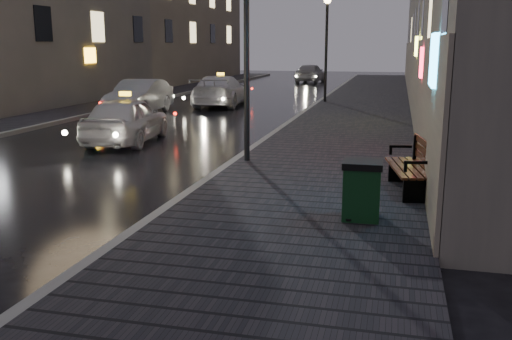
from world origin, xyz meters
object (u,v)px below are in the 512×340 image
at_px(lamp_near, 246,27).
at_px(lamp_far, 327,36).
at_px(taxi_near, 126,120).
at_px(taxi_mid, 221,91).
at_px(car_far, 310,73).
at_px(bench, 414,166).
at_px(car_left_mid, 139,97).
at_px(trash_bin, 362,189).

distance_m(lamp_near, lamp_far, 16.00).
distance_m(taxi_near, taxi_mid, 11.42).
xyz_separation_m(taxi_near, car_far, (1.21, 30.91, 0.04)).
distance_m(bench, car_left_mid, 16.72).
distance_m(lamp_near, bench, 5.45).
xyz_separation_m(lamp_far, taxi_near, (-4.61, -13.47, -2.75)).
xyz_separation_m(lamp_near, car_far, (-3.41, 33.45, -2.71)).
height_order(bench, taxi_mid, taxi_mid).
xyz_separation_m(bench, taxi_mid, (-9.13, 16.21, 0.10)).
height_order(trash_bin, taxi_mid, taxi_mid).
relative_size(car_left_mid, car_far, 1.02).
bearing_deg(car_left_mid, lamp_far, 37.02).
distance_m(lamp_far, car_far, 17.98).
relative_size(trash_bin, car_far, 0.22).
height_order(lamp_near, taxi_mid, lamp_near).
xyz_separation_m(trash_bin, taxi_mid, (-8.22, 18.32, 0.11)).
distance_m(lamp_far, trash_bin, 20.82).
bearing_deg(trash_bin, car_left_mid, 126.16).
bearing_deg(taxi_near, car_far, -99.15).
xyz_separation_m(bench, taxi_near, (-8.69, 4.80, 0.07)).
bearing_deg(lamp_near, lamp_far, 90.00).
distance_m(lamp_far, bench, 18.93).
xyz_separation_m(trash_bin, car_left_mid, (-10.73, 14.11, 0.10)).
bearing_deg(lamp_far, lamp_near, -90.00).
xyz_separation_m(trash_bin, taxi_near, (-7.79, 6.91, 0.08)).
height_order(lamp_near, bench, lamp_near).
xyz_separation_m(lamp_near, car_left_mid, (-7.56, 9.73, -2.72)).
relative_size(bench, trash_bin, 2.13).
height_order(bench, car_far, car_far).
bearing_deg(lamp_near, car_left_mid, 127.85).
xyz_separation_m(lamp_near, taxi_mid, (-5.05, 13.94, -2.72)).
bearing_deg(taxi_mid, trash_bin, 109.65).
distance_m(trash_bin, car_left_mid, 17.73).
bearing_deg(trash_bin, lamp_near, 124.81).
relative_size(bench, car_left_mid, 0.46).
xyz_separation_m(car_left_mid, car_far, (4.15, 23.72, 0.01)).
bearing_deg(lamp_near, bench, -29.09).
bearing_deg(taxi_mid, car_left_mid, 54.67).
height_order(bench, taxi_near, taxi_near).
bearing_deg(taxi_mid, taxi_near, 87.67).
xyz_separation_m(car_left_mid, taxi_mid, (2.51, 4.21, 0.01)).
relative_size(car_left_mid, taxi_mid, 0.87).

